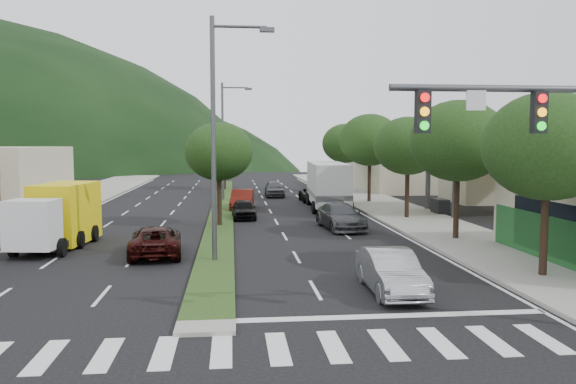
{
  "coord_description": "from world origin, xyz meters",
  "views": [
    {
      "loc": [
        0.72,
        -15.1,
        4.94
      ],
      "look_at": [
        3.48,
        12.19,
        2.54
      ],
      "focal_mm": 35.0,
      "sensor_mm": 36.0,
      "label": 1
    }
  ],
  "objects": [
    {
      "name": "median",
      "position": [
        0.0,
        28.0,
        0.06
      ],
      "size": [
        1.6,
        56.0,
        0.12
      ],
      "primitive_type": "cube",
      "color": "#203714",
      "rests_on": "ground"
    },
    {
      "name": "traffic_signal",
      "position": [
        9.03,
        -1.54,
        4.65
      ],
      "size": [
        6.12,
        0.4,
        7.0
      ],
      "color": "#47494C",
      "rests_on": "ground"
    },
    {
      "name": "streetlight_near",
      "position": [
        0.21,
        8.0,
        5.58
      ],
      "size": [
        2.6,
        0.25,
        10.0
      ],
      "color": "#47494C",
      "rests_on": "ground"
    },
    {
      "name": "car_queue_d",
      "position": [
        7.52,
        31.47,
        0.59
      ],
      "size": [
        2.02,
        4.28,
        1.18
      ],
      "primitive_type": "imported",
      "rotation": [
        0.0,
        0.0,
        0.01
      ],
      "color": "black",
      "rests_on": "ground"
    },
    {
      "name": "sidewalk_left",
      "position": [
        -13.0,
        25.0,
        0.07
      ],
      "size": [
        6.0,
        90.0,
        0.15
      ],
      "primitive_type": "cube",
      "color": "gray",
      "rests_on": "ground"
    },
    {
      "name": "bldg_right_far",
      "position": [
        19.5,
        44.0,
        2.6
      ],
      "size": [
        10.0,
        16.0,
        5.2
      ],
      "primitive_type": "cube",
      "color": "beige",
      "rests_on": "ground"
    },
    {
      "name": "sedan_silver",
      "position": [
        5.93,
        2.68,
        0.71
      ],
      "size": [
        1.53,
        4.3,
        1.41
      ],
      "primitive_type": "imported",
      "rotation": [
        0.0,
        0.0,
        -0.01
      ],
      "color": "#A1A3A8",
      "rests_on": "ground"
    },
    {
      "name": "ground",
      "position": [
        0.0,
        0.0,
        0.0
      ],
      "size": [
        160.0,
        160.0,
        0.0
      ],
      "primitive_type": "plane",
      "color": "black",
      "rests_on": "ground"
    },
    {
      "name": "crosswalk",
      "position": [
        0.0,
        -2.0,
        0.01
      ],
      "size": [
        19.0,
        2.2,
        0.01
      ],
      "primitive_type": "cube",
      "color": "silver",
      "rests_on": "ground"
    },
    {
      "name": "car_queue_c",
      "position": [
        1.5,
        26.47,
        0.75
      ],
      "size": [
        1.94,
        4.64,
        1.49
      ],
      "primitive_type": "imported",
      "rotation": [
        0.0,
        0.0,
        -0.08
      ],
      "color": "#56160E",
      "rests_on": "ground"
    },
    {
      "name": "box_truck",
      "position": [
        -7.41,
        12.21,
        1.42
      ],
      "size": [
        2.96,
        6.29,
        2.99
      ],
      "rotation": [
        0.0,
        0.0,
        3.02
      ],
      "color": "silver",
      "rests_on": "ground"
    },
    {
      "name": "car_queue_e",
      "position": [
        4.66,
        36.47,
        0.74
      ],
      "size": [
        1.82,
        4.36,
        1.47
      ],
      "primitive_type": "imported",
      "rotation": [
        0.0,
        0.0,
        -0.02
      ],
      "color": "#46464B",
      "rests_on": "ground"
    },
    {
      "name": "streetlight_mid",
      "position": [
        0.21,
        33.0,
        5.58
      ],
      "size": [
        2.6,
        0.25,
        10.0
      ],
      "color": "#47494C",
      "rests_on": "ground"
    },
    {
      "name": "tree_med_far",
      "position": [
        0.0,
        44.0,
        5.01
      ],
      "size": [
        4.8,
        4.8,
        6.94
      ],
      "color": "black",
      "rests_on": "median"
    },
    {
      "name": "tree_r_b",
      "position": [
        12.0,
        12.0,
        5.04
      ],
      "size": [
        4.8,
        4.8,
        6.94
      ],
      "color": "black",
      "rests_on": "sidewalk_right"
    },
    {
      "name": "motorhome",
      "position": [
        7.95,
        26.63,
        1.83
      ],
      "size": [
        3.34,
        9.13,
        3.44
      ],
      "rotation": [
        0.0,
        0.0,
        -0.07
      ],
      "color": "#BDBDBD",
      "rests_on": "ground"
    },
    {
      "name": "tree_r_d",
      "position": [
        12.0,
        30.0,
        5.18
      ],
      "size": [
        5.0,
        5.0,
        7.17
      ],
      "color": "black",
      "rests_on": "sidewalk_right"
    },
    {
      "name": "tree_r_e",
      "position": [
        12.0,
        40.0,
        4.89
      ],
      "size": [
        4.6,
        4.6,
        6.71
      ],
      "color": "black",
      "rests_on": "sidewalk_right"
    },
    {
      "name": "gas_canopy",
      "position": [
        19.0,
        22.0,
        4.65
      ],
      "size": [
        12.2,
        8.2,
        5.25
      ],
      "color": "silver",
      "rests_on": "ground"
    },
    {
      "name": "tree_r_c",
      "position": [
        12.0,
        20.0,
        4.75
      ],
      "size": [
        4.4,
        4.4,
        6.48
      ],
      "color": "black",
      "rests_on": "sidewalk_right"
    },
    {
      "name": "car_queue_a",
      "position": [
        1.5,
        21.47,
        0.62
      ],
      "size": [
        1.63,
        3.72,
        1.25
      ],
      "primitive_type": "imported",
      "rotation": [
        0.0,
        0.0,
        0.04
      ],
      "color": "black",
      "rests_on": "ground"
    },
    {
      "name": "suv_maroon",
      "position": [
        -2.63,
        9.78,
        0.65
      ],
      "size": [
        2.61,
        4.9,
        1.31
      ],
      "primitive_type": "imported",
      "rotation": [
        0.0,
        0.0,
        3.24
      ],
      "color": "black",
      "rests_on": "ground"
    },
    {
      "name": "tree_med_near",
      "position": [
        0.0,
        18.0,
        4.43
      ],
      "size": [
        4.0,
        4.0,
        6.02
      ],
      "color": "black",
      "rests_on": "median"
    },
    {
      "name": "car_queue_b",
      "position": [
        6.95,
        16.47,
        0.73
      ],
      "size": [
        2.5,
        5.18,
        1.45
      ],
      "primitive_type": "imported",
      "rotation": [
        0.0,
        0.0,
        0.1
      ],
      "color": "#434347",
      "rests_on": "ground"
    },
    {
      "name": "tree_r_a",
      "position": [
        12.0,
        4.0,
        4.82
      ],
      "size": [
        4.6,
        4.6,
        6.63
      ],
      "color": "black",
      "rests_on": "sidewalk_right"
    },
    {
      "name": "sidewalk_right",
      "position": [
        12.5,
        25.0,
        0.07
      ],
      "size": [
        5.0,
        90.0,
        0.15
      ],
      "primitive_type": "cube",
      "color": "gray",
      "rests_on": "ground"
    }
  ]
}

